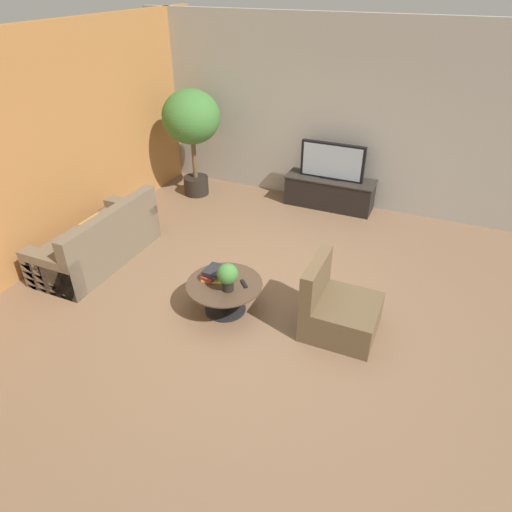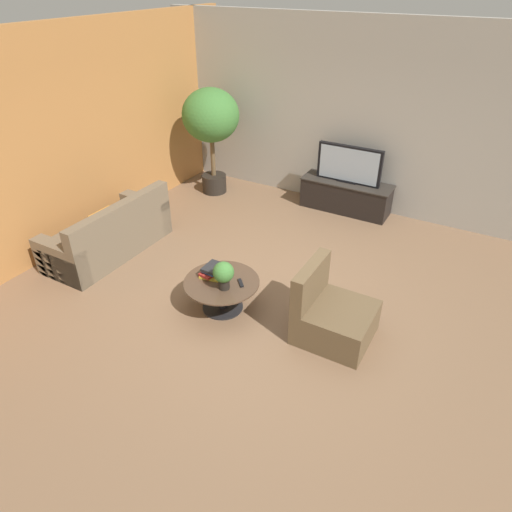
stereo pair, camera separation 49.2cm
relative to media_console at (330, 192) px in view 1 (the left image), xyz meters
The scene contains 12 objects.
ground_plane 2.95m from the media_console, 89.04° to the right, with size 24.00×24.00×0.00m, color brown.
back_wall_stone 1.27m from the media_console, 81.28° to the left, with size 7.40×0.12×3.00m, color #A39E93.
side_wall_left 4.40m from the media_console, 139.52° to the right, with size 0.12×7.40×3.00m, color #B2753D.
media_console is the anchor object (origin of this frame).
television 0.55m from the media_console, 90.00° to the right, with size 1.08×0.13×0.61m.
coffee_table 3.31m from the media_console, 96.01° to the right, with size 0.91×0.91×0.39m.
couch_by_wall 3.89m from the media_console, 129.39° to the right, with size 0.84×1.85×0.84m.
armchair_wicker 3.25m from the media_console, 72.52° to the right, with size 0.80×0.76×0.86m.
potted_palm_tall 2.65m from the media_console, 168.77° to the right, with size 0.98×0.98×1.87m.
potted_plant_tabletop 3.42m from the media_console, 94.18° to the right, with size 0.25×0.25×0.34m.
book_stack 3.28m from the media_console, 99.02° to the right, with size 0.29×0.31×0.13m.
remote_black 3.23m from the media_console, 92.22° to the right, with size 0.04×0.16×0.02m, color black.
Camera 1 is at (1.71, -4.20, 3.54)m, focal length 32.00 mm.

